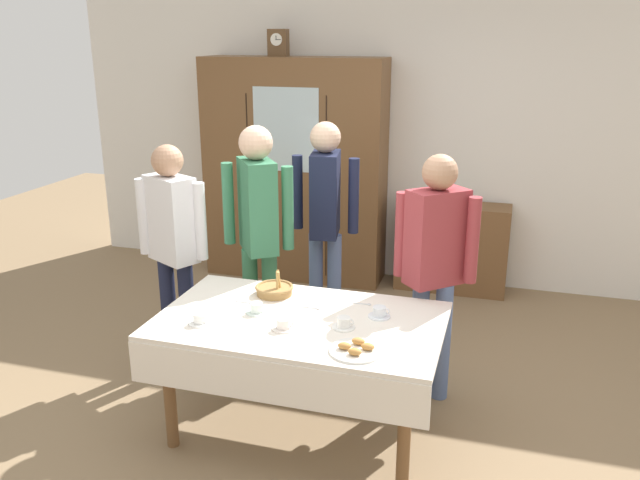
# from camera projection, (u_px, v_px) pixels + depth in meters

# --- Properties ---
(ground_plane) EXTENTS (12.00, 12.00, 0.00)m
(ground_plane) POSITION_uv_depth(u_px,v_px,m) (311.00, 413.00, 4.13)
(ground_plane) COLOR #846B4C
(ground_plane) RESTS_ON ground
(back_wall) EXTENTS (6.40, 0.10, 2.70)m
(back_wall) POSITION_uv_depth(u_px,v_px,m) (394.00, 140.00, 6.14)
(back_wall) COLOR silver
(back_wall) RESTS_ON ground
(dining_table) EXTENTS (1.64, 0.98, 0.75)m
(dining_table) POSITION_uv_depth(u_px,v_px,m) (298.00, 337.00, 3.72)
(dining_table) COLOR brown
(dining_table) RESTS_ON ground
(wall_cabinet) EXTENTS (1.73, 0.46, 2.11)m
(wall_cabinet) POSITION_uv_depth(u_px,v_px,m) (295.00, 171.00, 6.20)
(wall_cabinet) COLOR brown
(wall_cabinet) RESTS_ON ground
(mantel_clock) EXTENTS (0.18, 0.11, 0.24)m
(mantel_clock) POSITION_uv_depth(u_px,v_px,m) (278.00, 43.00, 5.88)
(mantel_clock) COLOR brown
(mantel_clock) RESTS_ON wall_cabinet
(bookshelf_low) EXTENTS (1.02, 0.35, 0.83)m
(bookshelf_low) POSITION_uv_depth(u_px,v_px,m) (452.00, 247.00, 6.03)
(bookshelf_low) COLOR brown
(bookshelf_low) RESTS_ON ground
(book_stack) EXTENTS (0.15, 0.22, 0.05)m
(book_stack) POSITION_uv_depth(u_px,v_px,m) (455.00, 202.00, 5.90)
(book_stack) COLOR #664C7A
(book_stack) RESTS_ON bookshelf_low
(tea_cup_near_left) EXTENTS (0.13, 0.13, 0.06)m
(tea_cup_near_left) POSITION_uv_depth(u_px,v_px,m) (283.00, 325.00, 3.57)
(tea_cup_near_left) COLOR white
(tea_cup_near_left) RESTS_ON dining_table
(tea_cup_mid_left) EXTENTS (0.13, 0.13, 0.06)m
(tea_cup_mid_left) POSITION_uv_depth(u_px,v_px,m) (379.00, 313.00, 3.73)
(tea_cup_mid_left) COLOR white
(tea_cup_mid_left) RESTS_ON dining_table
(tea_cup_far_left) EXTENTS (0.13, 0.13, 0.06)m
(tea_cup_far_left) POSITION_uv_depth(u_px,v_px,m) (200.00, 319.00, 3.64)
(tea_cup_far_left) COLOR white
(tea_cup_far_left) RESTS_ON dining_table
(tea_cup_front_edge) EXTENTS (0.13, 0.13, 0.06)m
(tea_cup_front_edge) POSITION_uv_depth(u_px,v_px,m) (257.00, 309.00, 3.78)
(tea_cup_front_edge) COLOR silver
(tea_cup_front_edge) RESTS_ON dining_table
(tea_cup_back_edge) EXTENTS (0.13, 0.13, 0.06)m
(tea_cup_back_edge) POSITION_uv_depth(u_px,v_px,m) (344.00, 323.00, 3.59)
(tea_cup_back_edge) COLOR white
(tea_cup_back_edge) RESTS_ON dining_table
(bread_basket) EXTENTS (0.24, 0.24, 0.16)m
(bread_basket) POSITION_uv_depth(u_px,v_px,m) (274.00, 289.00, 4.05)
(bread_basket) COLOR #9E7542
(bread_basket) RESTS_ON dining_table
(pastry_plate) EXTENTS (0.28, 0.28, 0.05)m
(pastry_plate) POSITION_uv_depth(u_px,v_px,m) (356.00, 349.00, 3.33)
(pastry_plate) COLOR white
(pastry_plate) RESTS_ON dining_table
(spoon_back_edge) EXTENTS (0.12, 0.02, 0.01)m
(spoon_back_edge) POSITION_uv_depth(u_px,v_px,m) (365.00, 304.00, 3.91)
(spoon_back_edge) COLOR silver
(spoon_back_edge) RESTS_ON dining_table
(spoon_far_left) EXTENTS (0.12, 0.02, 0.01)m
(spoon_far_left) POSITION_uv_depth(u_px,v_px,m) (247.00, 302.00, 3.93)
(spoon_far_left) COLOR silver
(spoon_far_left) RESTS_ON dining_table
(spoon_near_right) EXTENTS (0.12, 0.02, 0.01)m
(spoon_near_right) POSITION_uv_depth(u_px,v_px,m) (314.00, 308.00, 3.85)
(spoon_near_right) COLOR silver
(spoon_near_right) RESTS_ON dining_table
(person_by_cabinet) EXTENTS (0.52, 0.39, 1.70)m
(person_by_cabinet) POSITION_uv_depth(u_px,v_px,m) (325.00, 209.00, 4.91)
(person_by_cabinet) COLOR slate
(person_by_cabinet) RESTS_ON ground
(person_near_right_end) EXTENTS (0.52, 0.34, 1.61)m
(person_near_right_end) POSITION_uv_depth(u_px,v_px,m) (173.00, 235.00, 4.49)
(person_near_right_end) COLOR #191E38
(person_near_right_end) RESTS_ON ground
(person_behind_table_right) EXTENTS (0.52, 0.39, 1.63)m
(person_behind_table_right) POSITION_uv_depth(u_px,v_px,m) (435.00, 255.00, 4.05)
(person_behind_table_right) COLOR slate
(person_behind_table_right) RESTS_ON ground
(person_beside_shelf) EXTENTS (0.52, 0.41, 1.73)m
(person_beside_shelf) POSITION_uv_depth(u_px,v_px,m) (258.00, 222.00, 4.50)
(person_beside_shelf) COLOR #33704C
(person_beside_shelf) RESTS_ON ground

